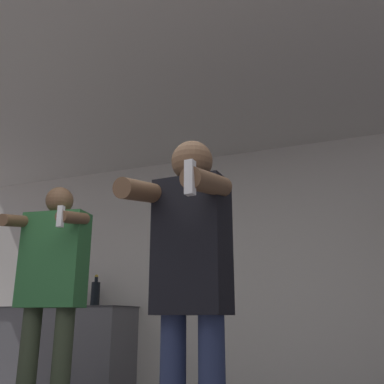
{
  "coord_description": "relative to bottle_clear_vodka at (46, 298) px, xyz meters",
  "views": [
    {
      "loc": [
        1.08,
        -1.13,
        0.82
      ],
      "look_at": [
        0.36,
        0.71,
        1.4
      ],
      "focal_mm": 40.0,
      "sensor_mm": 36.0,
      "label": 1
    }
  ],
  "objects": [
    {
      "name": "ceiling_slab",
      "position": [
        2.27,
        -1.35,
        1.53
      ],
      "size": [
        7.0,
        3.62,
        0.05
      ],
      "color": "silver",
      "rests_on": "wall_back"
    },
    {
      "name": "person_man_side",
      "position": [
        1.32,
        -1.55,
        0.0
      ],
      "size": [
        0.56,
        0.5,
        1.76
      ],
      "color": "#38422D",
      "rests_on": "ground_plane"
    },
    {
      "name": "bottle_short_whiskey",
      "position": [
        0.49,
        0.0,
        -0.01
      ],
      "size": [
        0.09,
        0.09,
        0.25
      ],
      "color": "silver",
      "rests_on": "counter"
    },
    {
      "name": "wall_back",
      "position": [
        2.27,
        0.23,
        0.23
      ],
      "size": [
        7.0,
        0.06,
        2.55
      ],
      "color": "silver",
      "rests_on": "ground_plane"
    },
    {
      "name": "counter",
      "position": [
        0.27,
        -0.06,
        -0.57
      ],
      "size": [
        1.63,
        0.57,
        0.95
      ],
      "color": "slate",
      "rests_on": "ground_plane"
    },
    {
      "name": "person_woman_foreground",
      "position": [
        2.63,
        -2.21,
        -0.04
      ],
      "size": [
        0.43,
        0.5,
        1.66
      ],
      "color": "navy",
      "rests_on": "ground_plane"
    },
    {
      "name": "bottle_brown_liquor",
      "position": [
        -0.16,
        0.0,
        0.01
      ],
      "size": [
        0.09,
        0.09,
        0.28
      ],
      "color": "silver",
      "rests_on": "counter"
    },
    {
      "name": "bottle_dark_rum",
      "position": [
        0.65,
        0.0,
        0.04
      ],
      "size": [
        0.1,
        0.1,
        0.34
      ],
      "color": "black",
      "rests_on": "counter"
    },
    {
      "name": "bottle_clear_vodka",
      "position": [
        0.0,
        0.0,
        0.0
      ],
      "size": [
        0.08,
        0.08,
        0.25
      ],
      "color": "#563314",
      "rests_on": "counter"
    }
  ]
}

